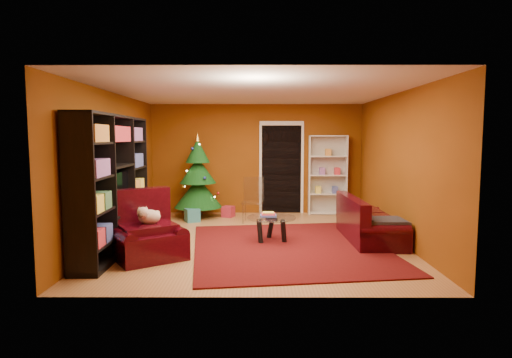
{
  "coord_description": "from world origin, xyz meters",
  "views": [
    {
      "loc": [
        0.03,
        -7.47,
        1.82
      ],
      "look_at": [
        0.0,
        0.4,
        1.05
      ],
      "focal_mm": 30.0,
      "sensor_mm": 36.0,
      "label": 1
    }
  ],
  "objects_px": {
    "christmas_tree": "(198,177)",
    "acrylic_chair": "(253,202)",
    "gift_box_teal": "(192,215)",
    "coffee_table": "(271,229)",
    "gift_box_red": "(228,212)",
    "sofa": "(370,218)",
    "rug": "(288,247)",
    "white_bookshelf": "(328,175)",
    "armchair": "(148,231)",
    "media_unit": "(113,184)",
    "dog": "(149,217)"
  },
  "relations": [
    {
      "from": "armchair",
      "to": "acrylic_chair",
      "type": "xyz_separation_m",
      "value": [
        1.55,
        2.71,
        0.02
      ]
    },
    {
      "from": "media_unit",
      "to": "armchair",
      "type": "distance_m",
      "value": 1.03
    },
    {
      "from": "gift_box_red",
      "to": "acrylic_chair",
      "type": "relative_size",
      "value": 0.28
    },
    {
      "from": "white_bookshelf",
      "to": "armchair",
      "type": "distance_m",
      "value": 5.0
    },
    {
      "from": "gift_box_teal",
      "to": "acrylic_chair",
      "type": "height_order",
      "value": "acrylic_chair"
    },
    {
      "from": "christmas_tree",
      "to": "white_bookshelf",
      "type": "bearing_deg",
      "value": 7.96
    },
    {
      "from": "gift_box_red",
      "to": "sofa",
      "type": "distance_m",
      "value": 3.48
    },
    {
      "from": "christmas_tree",
      "to": "coffee_table",
      "type": "xyz_separation_m",
      "value": [
        1.59,
        -2.29,
        -0.71
      ]
    },
    {
      "from": "rug",
      "to": "media_unit",
      "type": "height_order",
      "value": "media_unit"
    },
    {
      "from": "acrylic_chair",
      "to": "gift_box_teal",
      "type": "bearing_deg",
      "value": -176.68
    },
    {
      "from": "gift_box_teal",
      "to": "coffee_table",
      "type": "height_order",
      "value": "coffee_table"
    },
    {
      "from": "sofa",
      "to": "acrylic_chair",
      "type": "distance_m",
      "value": 2.64
    },
    {
      "from": "media_unit",
      "to": "gift_box_red",
      "type": "distance_m",
      "value": 3.46
    },
    {
      "from": "rug",
      "to": "acrylic_chair",
      "type": "height_order",
      "value": "acrylic_chair"
    },
    {
      "from": "media_unit",
      "to": "armchair",
      "type": "relative_size",
      "value": 2.67
    },
    {
      "from": "media_unit",
      "to": "sofa",
      "type": "xyz_separation_m",
      "value": [
        4.29,
        0.68,
        -0.69
      ]
    },
    {
      "from": "rug",
      "to": "dog",
      "type": "distance_m",
      "value": 2.3
    },
    {
      "from": "gift_box_teal",
      "to": "armchair",
      "type": "bearing_deg",
      "value": -95.06
    },
    {
      "from": "christmas_tree",
      "to": "acrylic_chair",
      "type": "bearing_deg",
      "value": -25.11
    },
    {
      "from": "rug",
      "to": "dog",
      "type": "xyz_separation_m",
      "value": [
        -2.16,
        -0.54,
        0.6
      ]
    },
    {
      "from": "gift_box_teal",
      "to": "christmas_tree",
      "type": "bearing_deg",
      "value": 83.19
    },
    {
      "from": "christmas_tree",
      "to": "dog",
      "type": "xyz_separation_m",
      "value": [
        -0.29,
        -3.23,
        -0.32
      ]
    },
    {
      "from": "christmas_tree",
      "to": "acrylic_chair",
      "type": "xyz_separation_m",
      "value": [
        1.24,
        -0.58,
        -0.5
      ]
    },
    {
      "from": "gift_box_teal",
      "to": "acrylic_chair",
      "type": "bearing_deg",
      "value": -3.02
    },
    {
      "from": "gift_box_red",
      "to": "armchair",
      "type": "height_order",
      "value": "armchair"
    },
    {
      "from": "media_unit",
      "to": "armchair",
      "type": "height_order",
      "value": "media_unit"
    },
    {
      "from": "rug",
      "to": "armchair",
      "type": "relative_size",
      "value": 3.4
    },
    {
      "from": "sofa",
      "to": "acrylic_chair",
      "type": "relative_size",
      "value": 2.11
    },
    {
      "from": "gift_box_red",
      "to": "gift_box_teal",
      "type": "bearing_deg",
      "value": -143.05
    },
    {
      "from": "media_unit",
      "to": "white_bookshelf",
      "type": "distance_m",
      "value": 5.14
    },
    {
      "from": "armchair",
      "to": "dog",
      "type": "bearing_deg",
      "value": 45.0
    },
    {
      "from": "armchair",
      "to": "dog",
      "type": "distance_m",
      "value": 0.21
    },
    {
      "from": "rug",
      "to": "christmas_tree",
      "type": "relative_size",
      "value": 1.87
    },
    {
      "from": "coffee_table",
      "to": "media_unit",
      "type": "bearing_deg",
      "value": -167.5
    },
    {
      "from": "white_bookshelf",
      "to": "coffee_table",
      "type": "distance_m",
      "value": 3.14
    },
    {
      "from": "media_unit",
      "to": "gift_box_teal",
      "type": "relative_size",
      "value": 9.92
    },
    {
      "from": "rug",
      "to": "coffee_table",
      "type": "xyz_separation_m",
      "value": [
        -0.27,
        0.39,
        0.21
      ]
    },
    {
      "from": "media_unit",
      "to": "rug",
      "type": "bearing_deg",
      "value": 2.34
    },
    {
      "from": "rug",
      "to": "white_bookshelf",
      "type": "height_order",
      "value": "white_bookshelf"
    },
    {
      "from": "christmas_tree",
      "to": "rug",
      "type": "bearing_deg",
      "value": -55.22
    },
    {
      "from": "sofa",
      "to": "dog",
      "type": "bearing_deg",
      "value": 105.07
    },
    {
      "from": "media_unit",
      "to": "sofa",
      "type": "distance_m",
      "value": 4.4
    },
    {
      "from": "media_unit",
      "to": "coffee_table",
      "type": "relative_size",
      "value": 3.3
    },
    {
      "from": "sofa",
      "to": "media_unit",
      "type": "bearing_deg",
      "value": 97.98
    },
    {
      "from": "christmas_tree",
      "to": "coffee_table",
      "type": "bearing_deg",
      "value": -55.23
    },
    {
      "from": "gift_box_teal",
      "to": "rug",
      "type": "bearing_deg",
      "value": -48.41
    },
    {
      "from": "white_bookshelf",
      "to": "gift_box_red",
      "type": "bearing_deg",
      "value": -168.53
    },
    {
      "from": "rug",
      "to": "white_bookshelf",
      "type": "relative_size",
      "value": 1.88
    },
    {
      "from": "gift_box_teal",
      "to": "coffee_table",
      "type": "relative_size",
      "value": 0.33
    },
    {
      "from": "coffee_table",
      "to": "white_bookshelf",
      "type": "bearing_deg",
      "value": 62.5
    }
  ]
}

